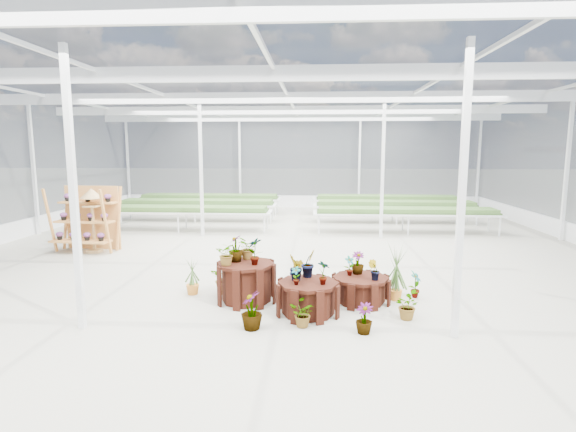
# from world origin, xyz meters

# --- Properties ---
(ground_plane) EXTENTS (24.00, 24.00, 0.00)m
(ground_plane) POSITION_xyz_m (0.00, 0.00, 0.00)
(ground_plane) COLOR gray
(ground_plane) RESTS_ON ground
(greenhouse_shell) EXTENTS (18.00, 24.00, 4.50)m
(greenhouse_shell) POSITION_xyz_m (0.00, 0.00, 2.25)
(greenhouse_shell) COLOR white
(greenhouse_shell) RESTS_ON ground
(steel_frame) EXTENTS (18.00, 24.00, 4.50)m
(steel_frame) POSITION_xyz_m (0.00, 0.00, 2.25)
(steel_frame) COLOR silver
(steel_frame) RESTS_ON ground
(nursery_benches) EXTENTS (16.00, 7.00, 0.84)m
(nursery_benches) POSITION_xyz_m (0.00, 7.20, 0.42)
(nursery_benches) COLOR silver
(nursery_benches) RESTS_ON ground
(plinth_tall) EXTENTS (1.30, 1.30, 0.76)m
(plinth_tall) POSITION_xyz_m (-0.50, -2.52, 0.38)
(plinth_tall) COLOR black
(plinth_tall) RESTS_ON ground
(plinth_mid) EXTENTS (1.46, 1.46, 0.59)m
(plinth_mid) POSITION_xyz_m (0.70, -3.12, 0.29)
(plinth_mid) COLOR black
(plinth_mid) RESTS_ON ground
(plinth_low) EXTENTS (1.43, 1.43, 0.50)m
(plinth_low) POSITION_xyz_m (1.70, -2.42, 0.25)
(plinth_low) COLOR black
(plinth_low) RESTS_ON ground
(shelf_rack) EXTENTS (1.84, 1.07, 1.87)m
(shelf_rack) POSITION_xyz_m (-5.75, 1.46, 0.94)
(shelf_rack) COLOR #C5813D
(shelf_rack) RESTS_ON ground
(bird_table) EXTENTS (0.58, 0.58, 1.84)m
(bird_table) POSITION_xyz_m (-5.47, 1.37, 0.92)
(bird_table) COLOR tan
(bird_table) RESTS_ON ground
(nursery_plants) EXTENTS (4.82, 2.98, 1.30)m
(nursery_plants) POSITION_xyz_m (0.48, -2.53, 0.51)
(nursery_plants) COLOR #3C5D2A
(nursery_plants) RESTS_ON ground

